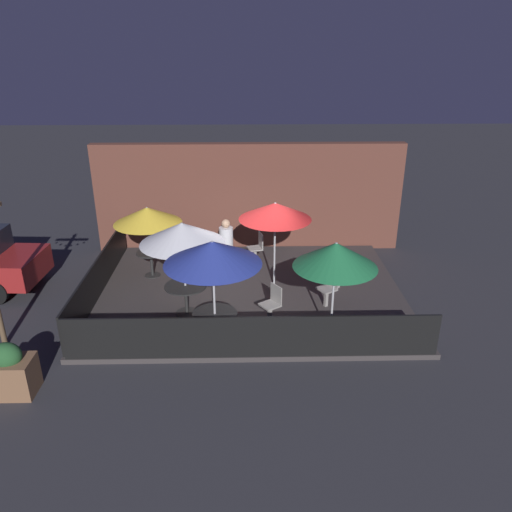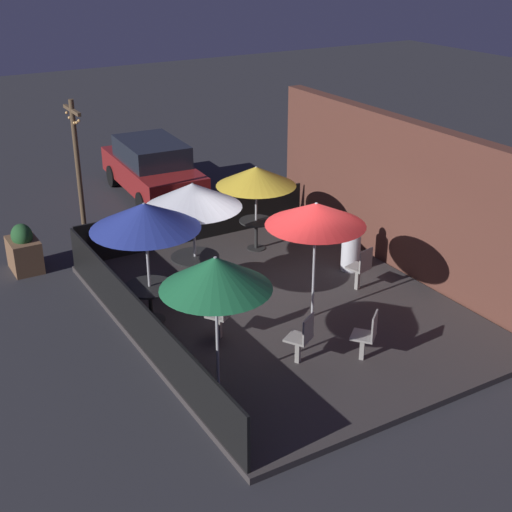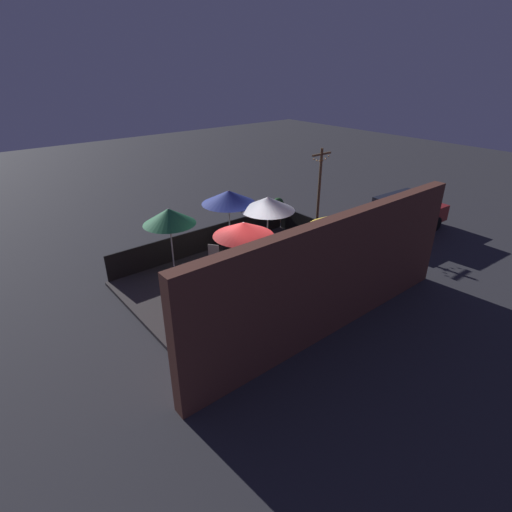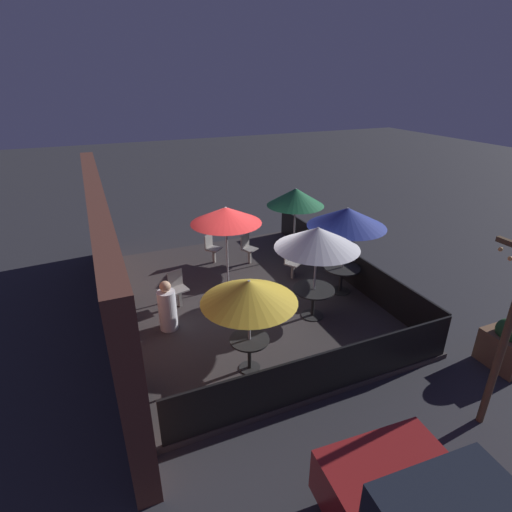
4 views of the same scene
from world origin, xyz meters
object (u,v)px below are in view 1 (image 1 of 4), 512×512
object	(u,v)px
planter_box	(10,371)
patron_0	(226,241)
patio_umbrella_4	(336,255)
patio_chair_1	(329,287)
patio_umbrella_2	(213,253)
patio_umbrella_1	(147,215)
patio_chair_2	(257,247)
patio_umbrella_0	(182,233)
patio_chair_0	(272,303)
patio_umbrella_3	(275,211)
dining_table_1	(151,257)
dining_table_0	(186,291)
dining_table_2	(215,319)
patio_chair_3	(341,270)

from	to	relation	value
planter_box	patron_0	bearing A→B (deg)	57.72
patio_umbrella_4	patio_chair_1	bearing A→B (deg)	83.14
patio_umbrella_2	patio_umbrella_1	bearing A→B (deg)	119.37
patio_umbrella_4	patio_chair_2	distance (m)	4.65
patio_umbrella_0	patio_chair_2	size ratio (longest dim) A/B	2.43
patio_chair_0	planter_box	world-z (taller)	planter_box
patio_umbrella_2	patio_umbrella_3	distance (m)	3.11
patio_chair_2	patio_umbrella_3	bearing A→B (deg)	91.61
patio_umbrella_1	dining_table_1	world-z (taller)	patio_umbrella_1
patio_umbrella_1	patron_0	world-z (taller)	patio_umbrella_1
dining_table_0	patio_chair_1	xyz separation A→B (m)	(3.48, 0.31, -0.09)
patio_umbrella_1	planter_box	distance (m)	5.46
patio_chair_0	patron_0	distance (m)	4.01
patio_chair_2	dining_table_2	bearing A→B (deg)	62.38
patio_umbrella_2	planter_box	xyz separation A→B (m)	(-3.80, -1.45, -1.78)
patio_umbrella_2	patron_0	size ratio (longest dim) A/B	1.93
patio_chair_3	planter_box	distance (m)	8.12
patio_umbrella_4	dining_table_0	size ratio (longest dim) A/B	2.30
patio_chair_3	patron_0	size ratio (longest dim) A/B	0.75
dining_table_2	patio_chair_2	distance (m)	4.37
patio_umbrella_1	patron_0	xyz separation A→B (m)	(2.05, 1.21, -1.24)
patio_chair_0	patio_chair_3	xyz separation A→B (m)	(1.92, 1.80, -0.01)
patio_umbrella_1	dining_table_2	xyz separation A→B (m)	(1.97, -3.49, -1.20)
dining_table_0	dining_table_2	bearing A→B (deg)	-59.97
dining_table_2	patio_chair_0	bearing A→B (deg)	34.14
patio_umbrella_3	dining_table_2	distance (m)	3.46
dining_table_0	patio_chair_0	distance (m)	2.10
patio_chair_1	planter_box	size ratio (longest dim) A/B	0.85
patio_umbrella_1	patio_umbrella_2	world-z (taller)	patio_umbrella_2
patio_umbrella_4	patron_0	distance (m)	5.40
patio_umbrella_2	patio_umbrella_3	size ratio (longest dim) A/B	1.02
dining_table_1	patio_chair_0	world-z (taller)	patio_chair_0
patio_umbrella_1	patio_umbrella_0	bearing A→B (deg)	-61.04
patio_umbrella_0	patio_chair_3	xyz separation A→B (m)	(3.96, 1.34, -1.57)
patio_chair_0	planter_box	distance (m)	5.58
dining_table_2	patio_chair_0	distance (m)	1.54
patio_chair_0	patio_chair_1	size ratio (longest dim) A/B	1.00
patio_umbrella_0	patio_umbrella_1	size ratio (longest dim) A/B	1.16
patio_umbrella_0	dining_table_2	xyz separation A→B (m)	(0.77, -1.33, -1.49)
dining_table_0	patio_chair_0	bearing A→B (deg)	-12.76
dining_table_1	dining_table_2	distance (m)	4.01
patio_chair_1	patron_0	distance (m)	4.04
dining_table_2	planter_box	size ratio (longest dim) A/B	0.89
patio_chair_1	dining_table_2	bearing A→B (deg)	-0.00
patio_umbrella_3	patio_umbrella_1	bearing A→B (deg)	167.80
dining_table_0	dining_table_1	size ratio (longest dim) A/B	1.26
patio_umbrella_1	patio_chair_3	distance (m)	5.38
patio_chair_0	patio_umbrella_3	bearing A→B (deg)	-128.86
patio_umbrella_2	patio_chair_3	world-z (taller)	patio_umbrella_2
patio_umbrella_3	patio_chair_0	world-z (taller)	patio_umbrella_3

